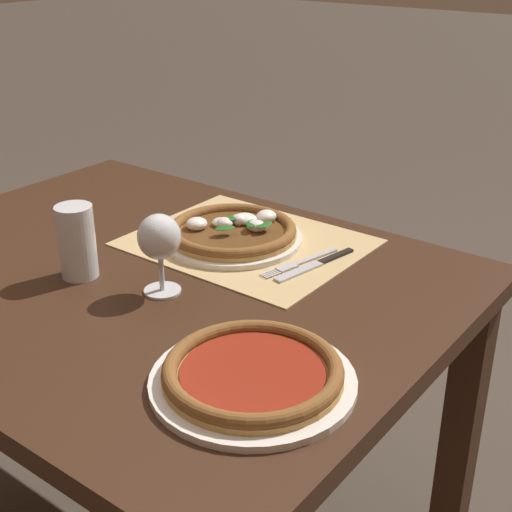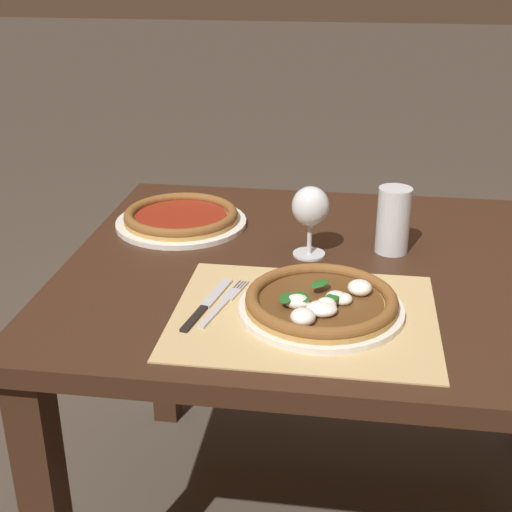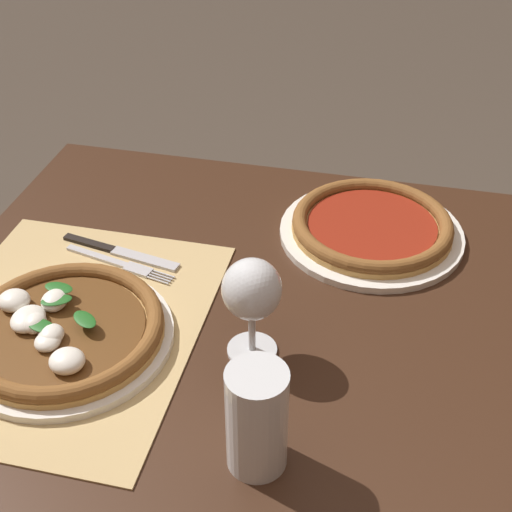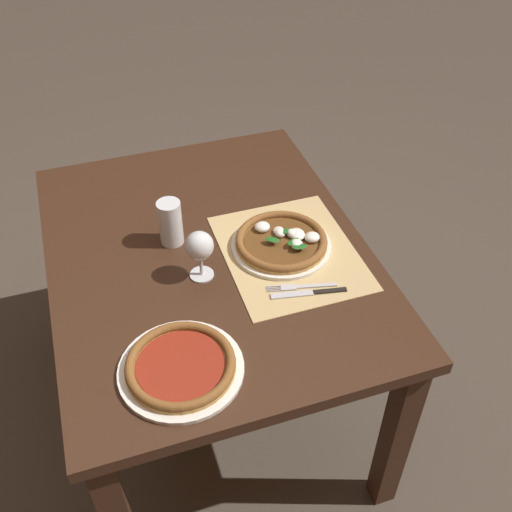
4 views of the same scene
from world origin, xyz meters
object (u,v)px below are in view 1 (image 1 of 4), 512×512
(wine_glass, at_px, (159,240))
(pizza_far, at_px, (253,374))
(fork, at_px, (300,263))
(knife, at_px, (315,265))
(pizza_near, at_px, (233,232))
(pint_glass, at_px, (77,243))

(wine_glass, bearing_deg, pizza_far, 156.98)
(fork, relative_size, knife, 0.93)
(pizza_near, xyz_separation_m, fork, (-0.18, 0.01, -0.02))
(wine_glass, distance_m, knife, 0.33)
(pizza_far, relative_size, fork, 1.57)
(fork, bearing_deg, pizza_far, 114.46)
(wine_glass, xyz_separation_m, knife, (-0.17, -0.26, -0.10))
(pizza_near, distance_m, knife, 0.21)
(pizza_far, bearing_deg, pizza_near, -47.85)
(pizza_far, bearing_deg, pint_glass, -10.03)
(pizza_near, relative_size, pint_glass, 2.09)
(pizza_near, relative_size, wine_glass, 1.95)
(pizza_near, distance_m, fork, 0.18)
(wine_glass, distance_m, pint_glass, 0.19)
(pizza_near, xyz_separation_m, pizza_far, (-0.36, 0.40, -0.00))
(pizza_far, height_order, fork, pizza_far)
(wine_glass, xyz_separation_m, fork, (-0.14, -0.25, -0.10))
(pint_glass, relative_size, knife, 0.68)
(pizza_near, relative_size, pizza_far, 0.97)
(pint_glass, bearing_deg, wine_glass, -165.00)
(pizza_far, distance_m, pint_glass, 0.50)
(pint_glass, xyz_separation_m, fork, (-0.32, -0.30, -0.06))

